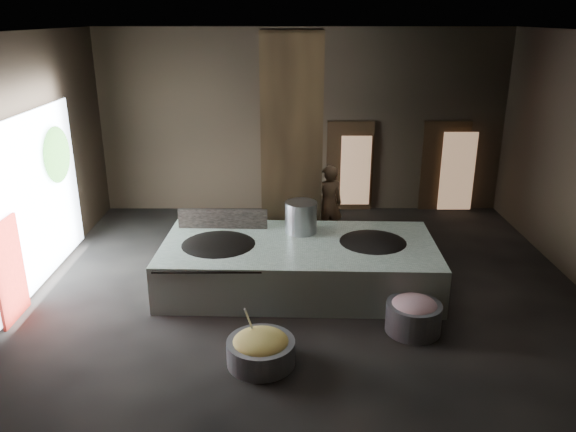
{
  "coord_description": "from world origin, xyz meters",
  "views": [
    {
      "loc": [
        -0.4,
        -9.34,
        4.74
      ],
      "look_at": [
        -0.37,
        0.41,
        1.25
      ],
      "focal_mm": 35.0,
      "sensor_mm": 36.0,
      "label": 1
    }
  ],
  "objects_px": {
    "wok_left": "(219,250)",
    "stock_pot": "(301,218)",
    "meat_basin": "(413,317)",
    "veg_basin": "(261,352)",
    "wok_right": "(372,247)",
    "hearth_platform": "(299,264)",
    "cook": "(328,204)"
  },
  "relations": [
    {
      "from": "wok_left",
      "to": "stock_pot",
      "type": "xyz_separation_m",
      "value": [
        1.5,
        0.6,
        0.38
      ]
    },
    {
      "from": "wok_left",
      "to": "meat_basin",
      "type": "bearing_deg",
      "value": -25.5
    },
    {
      "from": "veg_basin",
      "to": "wok_left",
      "type": "bearing_deg",
      "value": 109.54
    },
    {
      "from": "veg_basin",
      "to": "meat_basin",
      "type": "bearing_deg",
      "value": 20.21
    },
    {
      "from": "wok_left",
      "to": "wok_right",
      "type": "distance_m",
      "value": 2.8
    },
    {
      "from": "hearth_platform",
      "to": "cook",
      "type": "relative_size",
      "value": 2.83
    },
    {
      "from": "stock_pot",
      "to": "veg_basin",
      "type": "height_order",
      "value": "stock_pot"
    },
    {
      "from": "hearth_platform",
      "to": "cook",
      "type": "xyz_separation_m",
      "value": [
        0.68,
        2.15,
        0.44
      ]
    },
    {
      "from": "veg_basin",
      "to": "hearth_platform",
      "type": "bearing_deg",
      "value": 76.52
    },
    {
      "from": "wok_right",
      "to": "veg_basin",
      "type": "height_order",
      "value": "wok_right"
    },
    {
      "from": "wok_left",
      "to": "cook",
      "type": "height_order",
      "value": "cook"
    },
    {
      "from": "hearth_platform",
      "to": "meat_basin",
      "type": "height_order",
      "value": "hearth_platform"
    },
    {
      "from": "hearth_platform",
      "to": "meat_basin",
      "type": "relative_size",
      "value": 5.66
    },
    {
      "from": "hearth_platform",
      "to": "wok_right",
      "type": "bearing_deg",
      "value": 4.15
    },
    {
      "from": "hearth_platform",
      "to": "meat_basin",
      "type": "bearing_deg",
      "value": -39.71
    },
    {
      "from": "wok_right",
      "to": "cook",
      "type": "relative_size",
      "value": 0.83
    },
    {
      "from": "stock_pot",
      "to": "wok_left",
      "type": "bearing_deg",
      "value": -158.2
    },
    {
      "from": "stock_pot",
      "to": "meat_basin",
      "type": "distance_m",
      "value": 2.9
    },
    {
      "from": "hearth_platform",
      "to": "veg_basin",
      "type": "xyz_separation_m",
      "value": [
        -0.59,
        -2.47,
        -0.25
      ]
    },
    {
      "from": "cook",
      "to": "meat_basin",
      "type": "bearing_deg",
      "value": 94.61
    },
    {
      "from": "wok_left",
      "to": "stock_pot",
      "type": "relative_size",
      "value": 2.42
    },
    {
      "from": "wok_left",
      "to": "cook",
      "type": "distance_m",
      "value": 3.07
    },
    {
      "from": "wok_left",
      "to": "meat_basin",
      "type": "height_order",
      "value": "wok_left"
    },
    {
      "from": "stock_pot",
      "to": "meat_basin",
      "type": "xyz_separation_m",
      "value": [
        1.74,
        -2.14,
        -0.89
      ]
    },
    {
      "from": "wok_right",
      "to": "meat_basin",
      "type": "relative_size",
      "value": 1.66
    },
    {
      "from": "wok_right",
      "to": "stock_pot",
      "type": "bearing_deg",
      "value": 158.96
    },
    {
      "from": "hearth_platform",
      "to": "veg_basin",
      "type": "height_order",
      "value": "hearth_platform"
    },
    {
      "from": "wok_right",
      "to": "stock_pot",
      "type": "height_order",
      "value": "stock_pot"
    },
    {
      "from": "wok_right",
      "to": "hearth_platform",
      "type": "bearing_deg",
      "value": -177.88
    },
    {
      "from": "cook",
      "to": "meat_basin",
      "type": "relative_size",
      "value": 2.0
    },
    {
      "from": "stock_pot",
      "to": "veg_basin",
      "type": "relative_size",
      "value": 0.65
    },
    {
      "from": "hearth_platform",
      "to": "veg_basin",
      "type": "bearing_deg",
      "value": -101.45
    }
  ]
}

